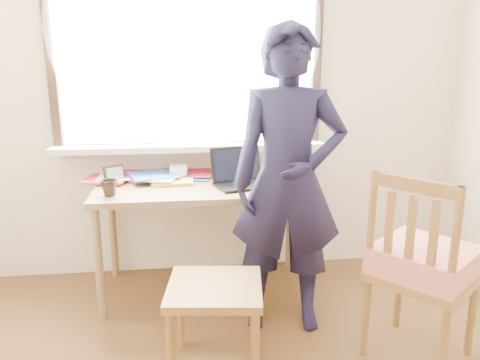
{
  "coord_description": "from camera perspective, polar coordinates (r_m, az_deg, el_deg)",
  "views": [
    {
      "loc": [
        -0.25,
        -1.27,
        1.5
      ],
      "look_at": [
        0.02,
        0.95,
        0.93
      ],
      "focal_mm": 35.0,
      "sensor_mm": 36.0,
      "label": 1
    }
  ],
  "objects": [
    {
      "name": "laptop",
      "position": [
        2.97,
        0.05,
        0.44
      ],
      "size": [
        0.4,
        0.36,
        0.23
      ],
      "color": "black",
      "rests_on": "desk"
    },
    {
      "name": "person",
      "position": [
        2.59,
        5.9,
        -0.23
      ],
      "size": [
        0.68,
        0.49,
        1.71
      ],
      "primitive_type": "imported",
      "rotation": [
        0.0,
        0.0,
        -0.14
      ],
      "color": "black",
      "rests_on": "ground"
    },
    {
      "name": "desk_clutter",
      "position": [
        3.18,
        -10.17,
        0.55
      ],
      "size": [
        0.78,
        0.49,
        0.06
      ],
      "color": "#AF2036",
      "rests_on": "desk"
    },
    {
      "name": "mug_dark",
      "position": [
        2.84,
        -15.64,
        -0.94
      ],
      "size": [
        0.1,
        0.1,
        0.09
      ],
      "primitive_type": "imported",
      "rotation": [
        0.0,
        0.0,
        0.01
      ],
      "color": "black",
      "rests_on": "desk"
    },
    {
      "name": "mouse",
      "position": [
        2.95,
        4.35,
        -0.47
      ],
      "size": [
        0.09,
        0.06,
        0.03
      ],
      "primitive_type": "ellipsoid",
      "color": "black",
      "rests_on": "desk"
    },
    {
      "name": "book_b",
      "position": [
        3.27,
        2.72,
        0.9
      ],
      "size": [
        0.32,
        0.33,
        0.02
      ],
      "primitive_type": "imported",
      "rotation": [
        0.0,
        0.0,
        -0.72
      ],
      "color": "white",
      "rests_on": "desk"
    },
    {
      "name": "picture_frame",
      "position": [
        3.11,
        -15.08,
        0.57
      ],
      "size": [
        0.13,
        0.09,
        0.11
      ],
      "color": "black",
      "rests_on": "desk"
    },
    {
      "name": "side_chair",
      "position": [
        2.53,
        21.39,
        -9.5
      ],
      "size": [
        0.63,
        0.63,
        0.99
      ],
      "color": "brown",
      "rests_on": "ground"
    },
    {
      "name": "desk",
      "position": [
        3.02,
        -4.35,
        -1.95
      ],
      "size": [
        1.37,
        0.68,
        0.73
      ],
      "color": "brown",
      "rests_on": "ground"
    },
    {
      "name": "mug_white",
      "position": [
        3.14,
        -7.51,
        0.94
      ],
      "size": [
        0.17,
        0.17,
        0.1
      ],
      "primitive_type": "imported",
      "rotation": [
        0.0,
        0.0,
        0.58
      ],
      "color": "white",
      "rests_on": "desk"
    },
    {
      "name": "work_chair",
      "position": [
        2.33,
        -3.1,
        -14.21
      ],
      "size": [
        0.5,
        0.48,
        0.46
      ],
      "color": "brown",
      "rests_on": "ground"
    },
    {
      "name": "room_shell",
      "position": [
        1.49,
        1.89,
        19.54
      ],
      "size": [
        3.52,
        4.02,
        2.61
      ],
      "color": "beige",
      "rests_on": "ground"
    },
    {
      "name": "book_a",
      "position": [
        3.23,
        -12.81,
        0.43
      ],
      "size": [
        0.25,
        0.31,
        0.03
      ],
      "primitive_type": "imported",
      "rotation": [
        0.0,
        0.0,
        -0.2
      ],
      "color": "white",
      "rests_on": "desk"
    }
  ]
}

